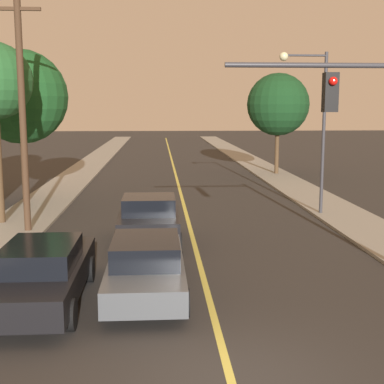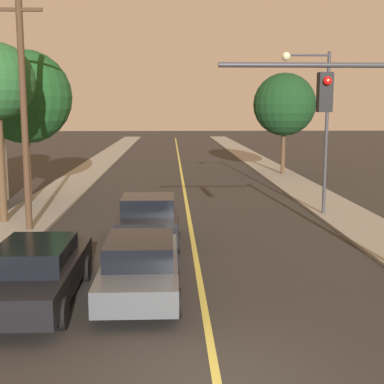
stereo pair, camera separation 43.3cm
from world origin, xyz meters
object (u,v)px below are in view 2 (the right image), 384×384
(car_near_lane_second, at_px, (148,220))
(streetlamp_right, at_px, (315,110))
(utility_pole_left, at_px, (24,110))
(tree_left_near, at_px, (25,97))
(car_near_lane_front, at_px, (140,265))
(tree_right_near, at_px, (284,105))
(car_outer_lane_front, at_px, (37,271))

(car_near_lane_second, xyz_separation_m, streetlamp_right, (6.75, 4.53, 3.63))
(streetlamp_right, height_order, utility_pole_left, utility_pole_left)
(utility_pole_left, bearing_deg, tree_left_near, 104.27)
(car_near_lane_front, distance_m, streetlamp_right, 12.16)
(car_near_lane_front, distance_m, utility_pole_left, 8.98)
(car_near_lane_second, distance_m, tree_left_near, 10.86)
(streetlamp_right, distance_m, utility_pole_left, 11.52)
(utility_pole_left, bearing_deg, tree_right_near, 51.96)
(utility_pole_left, distance_m, tree_right_near, 20.91)
(tree_right_near, bearing_deg, car_near_lane_front, -109.85)
(car_outer_lane_front, bearing_deg, streetlamp_right, 47.44)
(car_near_lane_front, distance_m, tree_right_near, 25.08)
(car_outer_lane_front, height_order, tree_left_near, tree_left_near)
(utility_pole_left, xyz_separation_m, tree_right_near, (12.88, 16.47, 0.29))
(streetlamp_right, xyz_separation_m, tree_right_near, (1.65, 13.89, 0.30))
(car_near_lane_second, distance_m, streetlamp_right, 8.90)
(car_near_lane_second, height_order, utility_pole_left, utility_pole_left)
(car_outer_lane_front, height_order, streetlamp_right, streetlamp_right)
(car_outer_lane_front, xyz_separation_m, tree_left_near, (-3.65, 13.40, 4.28))
(car_near_lane_front, bearing_deg, tree_left_near, 115.07)
(car_near_lane_second, xyz_separation_m, car_outer_lane_front, (-2.37, -5.40, -0.07))
(car_outer_lane_front, relative_size, tree_right_near, 0.75)
(car_outer_lane_front, relative_size, utility_pole_left, 0.60)
(car_near_lane_second, relative_size, tree_right_near, 0.57)
(streetlamp_right, bearing_deg, car_outer_lane_front, -132.56)
(streetlamp_right, distance_m, tree_right_near, 13.99)
(streetlamp_right, xyz_separation_m, utility_pole_left, (-11.23, -2.58, 0.01))
(utility_pole_left, distance_m, tree_left_near, 6.26)
(car_near_lane_second, bearing_deg, car_outer_lane_front, -113.69)
(streetlamp_right, relative_size, tree_right_near, 0.99)
(car_outer_lane_front, bearing_deg, utility_pole_left, 105.99)
(tree_right_near, bearing_deg, car_outer_lane_front, -114.34)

